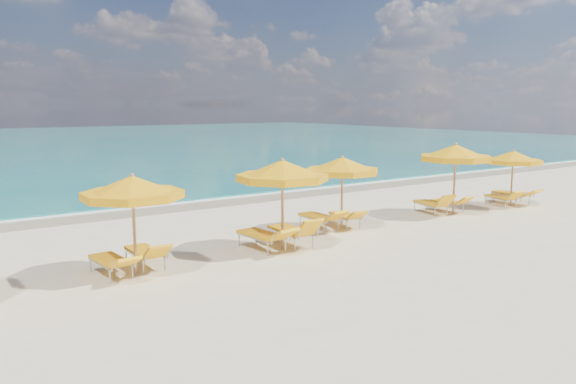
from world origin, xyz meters
TOP-DOWN VIEW (x-y plane):
  - ground_plane at (0.00, 0.00)m, footprint 120.00×120.00m
  - ocean at (0.00, 48.00)m, footprint 120.00×80.00m
  - wet_sand_band at (0.00, 7.40)m, footprint 120.00×2.60m
  - foam_line at (0.00, 8.20)m, footprint 120.00×1.20m
  - whitecap_near at (-6.00, 17.00)m, footprint 14.00×0.36m
  - whitecap_far at (8.00, 24.00)m, footprint 18.00×0.30m
  - umbrella_2 at (-5.73, -0.48)m, footprint 3.08×3.08m
  - umbrella_3 at (-1.62, -0.58)m, footprint 3.06×3.06m
  - umbrella_4 at (1.38, 0.48)m, footprint 3.04×3.04m
  - umbrella_5 at (6.31, 0.05)m, footprint 3.30×3.30m
  - umbrella_6 at (9.64, -0.05)m, footprint 2.89×2.89m
  - lounger_2_left at (-6.23, -0.28)m, footprint 0.74×1.87m
  - lounger_2_right at (-5.31, -0.00)m, footprint 0.62×1.82m
  - lounger_3_left at (-2.06, -0.26)m, footprint 0.84×2.10m
  - lounger_3_right at (-1.11, -0.29)m, footprint 0.73×1.97m
  - lounger_4_left at (0.84, 0.93)m, footprint 0.65×1.91m
  - lounger_4_right at (1.82, 0.80)m, footprint 0.86×1.77m
  - lounger_5_left at (5.76, 0.60)m, footprint 0.92×1.83m
  - lounger_5_right at (6.70, 0.60)m, footprint 0.57×1.65m
  - lounger_6_left at (9.27, 0.12)m, footprint 0.87×1.72m
  - lounger_6_right at (10.16, 0.22)m, footprint 0.66×1.97m

SIDE VIEW (x-z plane):
  - ground_plane at x=0.00m, z-range 0.00..0.00m
  - ocean at x=0.00m, z-range -0.15..0.15m
  - wet_sand_band at x=0.00m, z-range -0.01..0.01m
  - foam_line at x=0.00m, z-range -0.01..0.01m
  - whitecap_near at x=-6.00m, z-range -0.03..0.03m
  - whitecap_far at x=8.00m, z-range -0.03..0.03m
  - lounger_5_right at x=6.70m, z-range -0.15..0.55m
  - lounger_4_right at x=1.82m, z-range -0.14..0.55m
  - lounger_6_left at x=9.27m, z-range -0.17..0.58m
  - lounger_2_left at x=-6.23m, z-range -0.13..0.56m
  - lounger_2_right at x=-5.31m, z-range -0.17..0.62m
  - lounger_5_left at x=5.76m, z-range -0.21..0.65m
  - lounger_4_left at x=0.84m, z-range -0.16..0.62m
  - lounger_6_right at x=10.16m, z-range -0.13..0.59m
  - lounger_3_left at x=-2.06m, z-range -0.16..0.65m
  - lounger_3_right at x=-1.11m, z-range -0.23..0.73m
  - umbrella_6 at x=9.64m, z-range 0.79..3.02m
  - umbrella_4 at x=1.38m, z-range 0.84..3.22m
  - umbrella_2 at x=-5.73m, z-range 0.85..3.25m
  - umbrella_3 at x=-1.62m, z-range 0.90..3.44m
  - umbrella_5 at x=6.31m, z-range 0.92..3.53m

